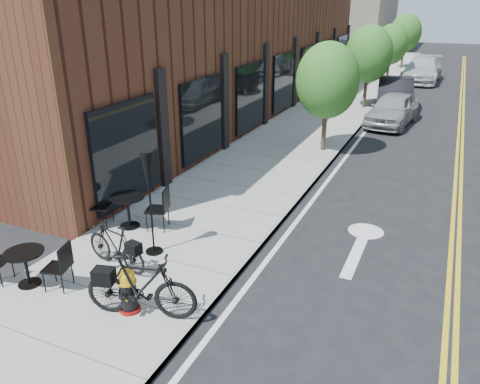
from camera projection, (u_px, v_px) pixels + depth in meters
The scene contains 17 objects.
ground at pixel (234, 281), 9.35m from camera, with size 120.00×120.00×0.00m, color black.
sidewalk_near at pixel (295, 140), 18.50m from camera, with size 4.00×70.00×0.12m, color #9E9B93.
building_near at pixel (234, 38), 22.26m from camera, with size 5.00×28.00×7.00m, color #4C2518.
bg_building_left at pixel (353, 1), 50.90m from camera, with size 8.00×14.00×10.00m, color #726656.
tree_near_a at pixel (328, 81), 16.16m from camera, with size 2.20×2.20×3.81m.
tree_near_b at pixel (369, 54), 22.85m from camera, with size 2.30×2.30×3.98m.
tree_near_c at pixel (391, 44), 29.66m from camera, with size 2.10×2.10×3.67m.
tree_near_d at pixel (405, 32), 36.30m from camera, with size 2.40×2.40×4.11m.
fire_hydrant at pixel (128, 291), 8.14m from camera, with size 0.49×0.49×0.85m.
bicycle_left at pixel (116, 246), 9.45m from camera, with size 0.46×1.64×0.98m, color black.
bicycle_right at pixel (141, 287), 7.93m from camera, with size 0.55×1.96×1.18m, color black.
bistro_set_b at pixel (26, 263), 8.87m from camera, with size 1.77×0.90×0.93m.
bistro_set_c at pixel (128, 207), 11.14m from camera, with size 1.97×1.03×1.04m.
patio_umbrella at pixel (149, 182), 9.56m from camera, with size 0.37×0.37×2.30m.
parked_car_a at pixel (393, 109), 20.65m from camera, with size 1.66×4.13×1.41m, color #979B9F.
parked_car_b at pixel (395, 94), 23.45m from camera, with size 1.68×4.83×1.59m, color black.
parked_car_c at pixel (422, 70), 31.33m from camera, with size 2.25×5.53×1.60m, color silver.
Camera 1 is at (3.36, -7.20, 5.23)m, focal length 35.00 mm.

